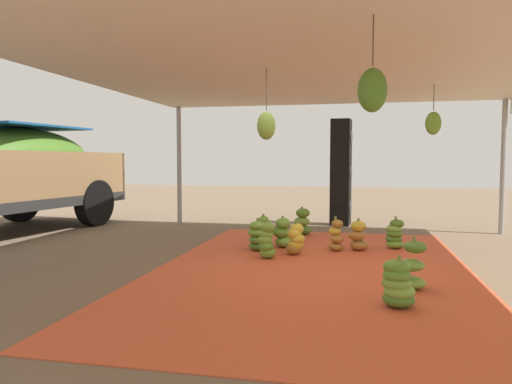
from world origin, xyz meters
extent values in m
plane|color=brown|center=(0.00, 3.00, 0.00)|extent=(40.00, 40.00, 0.00)
cube|color=#D1512D|center=(0.00, 0.00, 0.01)|extent=(6.52, 4.02, 0.01)
cylinder|color=#9EA0A5|center=(3.80, -3.30, 1.30)|extent=(0.10, 0.10, 2.60)
cylinder|color=#9EA0A5|center=(3.80, 3.30, 1.30)|extent=(0.10, 0.10, 2.60)
cube|color=beige|center=(0.00, 0.00, 2.63)|extent=(8.00, 7.00, 0.06)
cylinder|color=#4C422D|center=(-2.13, -0.66, 2.40)|extent=(0.01, 0.01, 0.41)
ellipsoid|color=#477523|center=(-2.13, -0.66, 2.00)|extent=(0.24, 0.24, 0.36)
cylinder|color=#4C422D|center=(1.71, -1.70, 2.40)|extent=(0.01, 0.01, 0.40)
ellipsoid|color=#60932D|center=(1.71, -1.70, 2.00)|extent=(0.24, 0.24, 0.36)
cylinder|color=#4C422D|center=(-0.10, 0.60, 2.34)|extent=(0.01, 0.01, 0.53)
ellipsoid|color=#75A83D|center=(-0.10, 0.60, 1.87)|extent=(0.24, 0.24, 0.36)
ellipsoid|color=#60932D|center=(0.54, 0.70, 0.10)|extent=(0.24, 0.24, 0.17)
ellipsoid|color=#518428|center=(0.52, 0.72, 0.19)|extent=(0.23, 0.23, 0.17)
ellipsoid|color=#60932D|center=(0.52, 0.73, 0.28)|extent=(0.26, 0.26, 0.17)
ellipsoid|color=#6B9E38|center=(0.54, 0.72, 0.36)|extent=(0.24, 0.24, 0.17)
ellipsoid|color=#60932D|center=(0.52, 0.70, 0.45)|extent=(0.20, 0.20, 0.17)
cylinder|color=olive|center=(0.51, 0.72, 0.51)|extent=(0.04, 0.04, 0.12)
ellipsoid|color=#477523|center=(1.12, 0.94, 0.08)|extent=(0.43, 0.43, 0.14)
ellipsoid|color=#518428|center=(1.08, 0.95, 0.19)|extent=(0.32, 0.32, 0.14)
ellipsoid|color=#60932D|center=(1.08, 0.97, 0.29)|extent=(0.40, 0.40, 0.14)
ellipsoid|color=#6B9E38|center=(1.11, 0.97, 0.40)|extent=(0.39, 0.39, 0.14)
cylinder|color=olive|center=(1.10, 0.97, 0.46)|extent=(0.04, 0.04, 0.12)
ellipsoid|color=#996628|center=(1.32, -0.24, 0.08)|extent=(0.31, 0.31, 0.13)
ellipsoid|color=#996628|center=(1.32, -0.26, 0.19)|extent=(0.23, 0.23, 0.13)
ellipsoid|color=gold|center=(1.37, -0.22, 0.31)|extent=(0.28, 0.28, 0.13)
ellipsoid|color=#996628|center=(1.37, -0.26, 0.43)|extent=(0.25, 0.25, 0.13)
cylinder|color=olive|center=(1.34, -0.23, 0.49)|extent=(0.04, 0.04, 0.12)
ellipsoid|color=#477523|center=(2.86, 0.45, 0.10)|extent=(0.45, 0.45, 0.18)
ellipsoid|color=#6B9E38|center=(2.86, 0.47, 0.26)|extent=(0.40, 0.40, 0.18)
ellipsoid|color=#518428|center=(2.87, 0.45, 0.42)|extent=(0.31, 0.31, 0.18)
cylinder|color=olive|center=(2.85, 0.47, 0.48)|extent=(0.04, 0.04, 0.12)
ellipsoid|color=#75A83D|center=(1.47, 0.92, 0.10)|extent=(0.31, 0.31, 0.18)
ellipsoid|color=#518428|center=(1.45, 0.93, 0.21)|extent=(0.31, 0.31, 0.18)
ellipsoid|color=#518428|center=(1.48, 0.93, 0.32)|extent=(0.28, 0.28, 0.18)
ellipsoid|color=#60932D|center=(1.45, 0.94, 0.43)|extent=(0.23, 0.23, 0.18)
cylinder|color=olive|center=(1.46, 0.94, 0.49)|extent=(0.04, 0.04, 0.12)
ellipsoid|color=#60932D|center=(1.72, -1.16, 0.08)|extent=(0.37, 0.37, 0.14)
ellipsoid|color=#477523|center=(1.74, -1.14, 0.16)|extent=(0.30, 0.30, 0.14)
ellipsoid|color=#477523|center=(1.73, -1.15, 0.24)|extent=(0.36, 0.36, 0.14)
ellipsoid|color=#75A83D|center=(1.75, -1.14, 0.33)|extent=(0.28, 0.28, 0.14)
ellipsoid|color=#477523|center=(1.75, -1.19, 0.41)|extent=(0.32, 0.32, 0.14)
cylinder|color=olive|center=(1.72, -1.17, 0.47)|extent=(0.04, 0.04, 0.12)
ellipsoid|color=#996628|center=(1.45, -0.60, 0.09)|extent=(0.40, 0.40, 0.17)
ellipsoid|color=#996628|center=(1.44, -0.56, 0.24)|extent=(0.37, 0.37, 0.17)
ellipsoid|color=gold|center=(1.44, -0.58, 0.39)|extent=(0.33, 0.33, 0.17)
cylinder|color=olive|center=(1.44, -0.58, 0.45)|extent=(0.04, 0.04, 0.12)
ellipsoid|color=#477523|center=(-1.47, -0.96, 0.09)|extent=(0.44, 0.44, 0.16)
ellipsoid|color=#75A83D|center=(-1.47, -0.97, 0.16)|extent=(0.37, 0.37, 0.16)
ellipsoid|color=#6B9E38|center=(-1.46, -0.94, 0.24)|extent=(0.31, 0.31, 0.16)
ellipsoid|color=#518428|center=(-1.45, -0.94, 0.31)|extent=(0.37, 0.37, 0.16)
ellipsoid|color=#518428|center=(-1.43, -0.94, 0.39)|extent=(0.36, 0.36, 0.16)
cylinder|color=olive|center=(-1.45, -0.96, 0.45)|extent=(0.04, 0.04, 0.12)
ellipsoid|color=#75A83D|center=(-0.74, -1.15, 0.08)|extent=(0.42, 0.42, 0.13)
ellipsoid|color=#6B9E38|center=(-0.76, -1.15, 0.27)|extent=(0.36, 0.36, 0.13)
ellipsoid|color=#477523|center=(-0.72, -1.19, 0.47)|extent=(0.29, 0.29, 0.13)
cylinder|color=olive|center=(-0.74, -1.17, 0.53)|extent=(0.04, 0.04, 0.12)
ellipsoid|color=#75A83D|center=(1.46, 0.59, 0.10)|extent=(0.36, 0.36, 0.18)
ellipsoid|color=#60932D|center=(1.45, 0.65, 0.25)|extent=(0.29, 0.29, 0.18)
ellipsoid|color=#6B9E38|center=(1.43, 0.61, 0.41)|extent=(0.34, 0.34, 0.18)
cylinder|color=olive|center=(1.43, 0.62, 0.47)|extent=(0.04, 0.04, 0.12)
ellipsoid|color=#996628|center=(0.88, 0.37, 0.10)|extent=(0.35, 0.35, 0.17)
ellipsoid|color=gold|center=(0.89, 0.33, 0.17)|extent=(0.31, 0.31, 0.17)
ellipsoid|color=gold|center=(0.87, 0.31, 0.25)|extent=(0.31, 0.31, 0.17)
ellipsoid|color=gold|center=(0.88, 0.36, 0.32)|extent=(0.30, 0.30, 0.17)
ellipsoid|color=gold|center=(0.93, 0.33, 0.39)|extent=(0.24, 0.24, 0.17)
cylinder|color=olive|center=(0.90, 0.34, 0.45)|extent=(0.04, 0.04, 0.12)
cube|color=#99754C|center=(2.34, 5.12, 1.15)|extent=(3.77, 0.58, 0.90)
cube|color=#99754C|center=(4.33, 5.98, 1.15)|extent=(0.39, 2.31, 0.90)
ellipsoid|color=#477523|center=(2.49, 6.23, 1.40)|extent=(3.57, 2.37, 1.39)
cube|color=#19569E|center=(2.49, 6.23, 2.11)|extent=(2.49, 2.05, 0.04)
cylinder|color=black|center=(3.26, 5.06, 0.50)|extent=(1.03, 0.41, 1.00)
cylinder|color=black|center=(3.54, 7.15, 0.50)|extent=(1.03, 0.41, 1.00)
cube|color=black|center=(4.48, -0.20, 0.37)|extent=(0.52, 0.46, 0.74)
cylinder|color=#383838|center=(4.48, -0.42, 0.37)|extent=(0.31, 0.05, 0.31)
cube|color=black|center=(4.48, -0.20, 1.13)|extent=(0.52, 0.46, 0.79)
cylinder|color=#383838|center=(4.48, -0.42, 1.13)|extent=(0.31, 0.05, 0.31)
cube|color=black|center=(4.48, -0.20, 1.93)|extent=(0.52, 0.46, 0.80)
cylinder|color=#383838|center=(4.48, -0.42, 1.93)|extent=(0.31, 0.05, 0.31)
camera|label=1|loc=(-6.19, -0.55, 1.42)|focal=33.57mm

